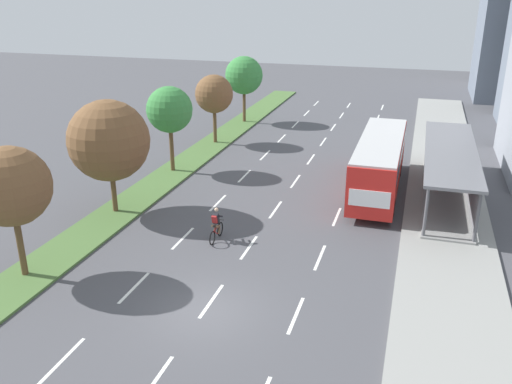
% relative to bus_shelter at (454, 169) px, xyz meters
% --- Properties ---
extents(ground_plane, '(140.00, 140.00, 0.00)m').
position_rel_bus_shelter_xyz_m(ground_plane, '(-9.53, -15.51, -1.86)').
color(ground_plane, '#4C4C51').
extents(median_strip, '(2.60, 52.00, 0.12)m').
position_rel_bus_shelter_xyz_m(median_strip, '(-17.83, 4.49, -1.80)').
color(median_strip, '#4C7038').
rests_on(median_strip, ground).
extents(sidewalk_right, '(4.50, 52.00, 0.15)m').
position_rel_bus_shelter_xyz_m(sidewalk_right, '(-0.28, 4.49, -1.79)').
color(sidewalk_right, gray).
rests_on(sidewalk_right, ground).
extents(lane_divider_left, '(0.14, 47.38, 0.01)m').
position_rel_bus_shelter_xyz_m(lane_divider_left, '(-13.03, 2.68, -1.86)').
color(lane_divider_left, white).
rests_on(lane_divider_left, ground).
extents(lane_divider_center, '(0.14, 47.38, 0.01)m').
position_rel_bus_shelter_xyz_m(lane_divider_center, '(-9.53, 2.68, -1.86)').
color(lane_divider_center, white).
rests_on(lane_divider_center, ground).
extents(lane_divider_right, '(0.14, 47.38, 0.01)m').
position_rel_bus_shelter_xyz_m(lane_divider_right, '(-6.03, 2.68, -1.86)').
color(lane_divider_right, white).
rests_on(lane_divider_right, ground).
extents(bus_shelter, '(2.90, 13.67, 2.86)m').
position_rel_bus_shelter_xyz_m(bus_shelter, '(0.00, 0.00, 0.00)').
color(bus_shelter, gray).
rests_on(bus_shelter, sidewalk_right).
extents(bus, '(2.54, 11.29, 3.37)m').
position_rel_bus_shelter_xyz_m(bus, '(-4.28, -0.17, 0.20)').
color(bus, red).
rests_on(bus, ground).
extents(cyclist, '(0.46, 1.82, 1.71)m').
position_rel_bus_shelter_xyz_m(cyclist, '(-11.34, -9.45, -1.07)').
color(cyclist, black).
rests_on(cyclist, ground).
extents(median_tree_nearest, '(3.36, 3.36, 5.77)m').
position_rel_bus_shelter_xyz_m(median_tree_nearest, '(-18.06, -15.27, 2.33)').
color(median_tree_nearest, brown).
rests_on(median_tree_nearest, median_strip).
extents(median_tree_second, '(4.39, 4.39, 6.25)m').
position_rel_bus_shelter_xyz_m(median_tree_second, '(-18.00, -7.81, 2.30)').
color(median_tree_second, brown).
rests_on(median_tree_second, median_strip).
extents(median_tree_third, '(3.05, 3.05, 5.71)m').
position_rel_bus_shelter_xyz_m(median_tree_third, '(-18.00, -0.35, 2.41)').
color(median_tree_third, brown).
rests_on(median_tree_third, median_strip).
extents(median_tree_fourth, '(2.98, 2.98, 5.37)m').
position_rel_bus_shelter_xyz_m(median_tree_fourth, '(-17.76, 7.11, 2.12)').
color(median_tree_fourth, brown).
rests_on(median_tree_fourth, median_strip).
extents(median_tree_fifth, '(3.39, 3.39, 5.92)m').
position_rel_bus_shelter_xyz_m(median_tree_fifth, '(-17.75, 14.57, 2.46)').
color(median_tree_fifth, brown).
rests_on(median_tree_fifth, median_strip).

